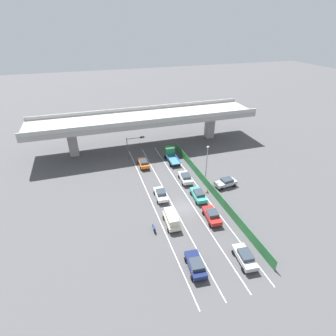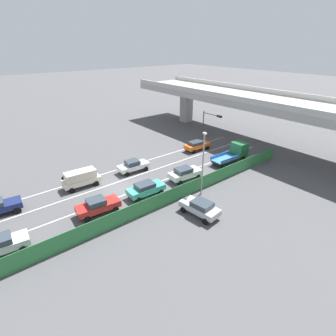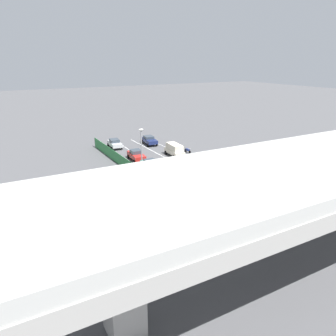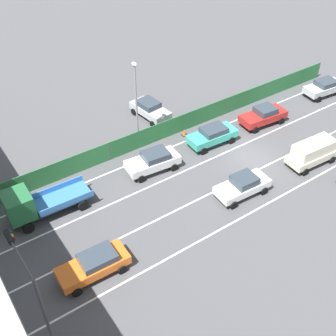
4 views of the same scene
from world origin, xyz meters
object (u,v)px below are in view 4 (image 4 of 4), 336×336
at_px(traffic_light, 29,278).
at_px(car_van_cream, 313,152).
at_px(car_hatchback_white, 153,161).
at_px(traffic_cone, 184,132).
at_px(car_sedan_red, 263,115).
at_px(car_taxi_orange, 94,264).
at_px(street_lamp, 136,97).
at_px(parked_wagon_silver, 150,109).
at_px(car_sedan_white, 243,185).
at_px(car_taxi_teal, 212,135).
at_px(car_sedan_silver, 325,87).
at_px(flatbed_truck_blue, 32,204).

bearing_deg(traffic_light, car_van_cream, -87.43).
xyz_separation_m(car_hatchback_white, traffic_cone, (2.54, -4.99, -0.61)).
height_order(car_sedan_red, traffic_light, traffic_light).
relative_size(car_taxi_orange, street_lamp, 0.59).
bearing_deg(traffic_cone, car_hatchback_white, 116.95).
bearing_deg(parked_wagon_silver, car_sedan_white, 179.44).
height_order(car_taxi_teal, street_lamp, street_lamp).
bearing_deg(traffic_light, street_lamp, -49.29).
relative_size(car_van_cream, traffic_cone, 6.47).
bearing_deg(car_taxi_orange, car_sedan_white, -88.80).
relative_size(car_sedan_white, parked_wagon_silver, 1.00).
bearing_deg(car_taxi_orange, car_sedan_silver, -77.12).
xyz_separation_m(car_hatchback_white, car_van_cream, (-6.71, -11.27, 0.25)).
distance_m(car_sedan_white, car_taxi_teal, 6.82).
height_order(car_taxi_orange, street_lamp, street_lamp).
bearing_deg(car_taxi_teal, traffic_light, 112.67).
bearing_deg(car_taxi_orange, traffic_cone, -56.31).
height_order(car_sedan_silver, parked_wagon_silver, parked_wagon_silver).
distance_m(car_sedan_white, street_lamp, 11.33).
bearing_deg(street_lamp, car_taxi_orange, 137.52).
relative_size(car_hatchback_white, car_sedan_white, 1.02).
height_order(car_sedan_red, parked_wagon_silver, car_sedan_red).
bearing_deg(car_van_cream, flatbed_truck_blue, 72.00).
relative_size(car_hatchback_white, traffic_cone, 6.38).
xyz_separation_m(car_hatchback_white, car_sedan_silver, (0.27, -21.24, -0.03)).
bearing_deg(street_lamp, car_van_cream, -136.11).
height_order(car_taxi_teal, parked_wagon_silver, parked_wagon_silver).
bearing_deg(car_taxi_orange, car_van_cream, -90.42).
xyz_separation_m(car_hatchback_white, car_sedan_white, (-6.30, -3.97, -0.04)).
bearing_deg(traffic_light, car_sedan_silver, -76.64).
bearing_deg(car_sedan_silver, flatbed_truck_blue, 90.14).
bearing_deg(parked_wagon_silver, traffic_light, 131.14).
relative_size(car_sedan_white, car_taxi_orange, 0.97).
bearing_deg(car_van_cream, car_taxi_orange, 89.58).
bearing_deg(car_sedan_red, car_sedan_silver, -87.68).
distance_m(car_sedan_red, car_taxi_orange, 21.85).
height_order(car_hatchback_white, car_sedan_silver, car_hatchback_white).
relative_size(car_van_cream, street_lamp, 0.60).
bearing_deg(car_taxi_orange, street_lamp, -42.48).
bearing_deg(parked_wagon_silver, car_sedan_red, -130.70).
bearing_deg(car_sedan_white, flatbed_truck_blue, 65.04).
xyz_separation_m(car_sedan_red, street_lamp, (4.07, 11.21, 3.68)).
bearing_deg(car_sedan_red, traffic_light, 107.18).
bearing_deg(car_sedan_white, car_sedan_silver, -69.17).
bearing_deg(car_hatchback_white, traffic_light, 121.55).
distance_m(car_sedan_red, flatbed_truck_blue, 22.20).
bearing_deg(car_sedan_white, traffic_cone, -6.62).
height_order(car_sedan_white, parked_wagon_silver, car_sedan_white).
relative_size(car_taxi_orange, flatbed_truck_blue, 0.75).
height_order(parked_wagon_silver, street_lamp, street_lamp).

